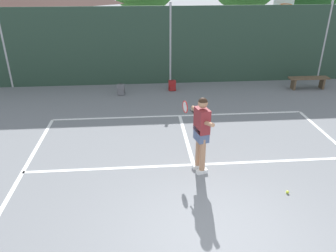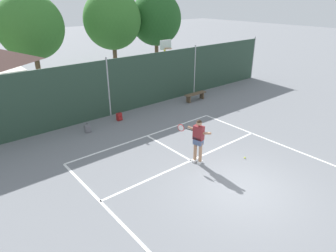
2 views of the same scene
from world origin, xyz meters
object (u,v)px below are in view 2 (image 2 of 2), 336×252
Objects in this scene: tennis_player at (198,138)px; backpack_grey at (87,129)px; courtside_bench at (195,95)px; basketball_hoop at (165,59)px; backpack_red at (119,117)px; tennis_ball at (245,158)px.

tennis_player is 5.95m from backpack_grey.
basketball_hoop is at bearing 99.35° from courtside_bench.
basketball_hoop is 7.67× the size of backpack_grey.
courtside_bench is at bearing -80.65° from basketball_hoop.
backpack_grey is 1.00× the size of backpack_red.
backpack_red reaches higher than tennis_ball.
backpack_red is at bearing 91.03° from tennis_player.
basketball_hoop is 1.91× the size of tennis_player.
tennis_player is at bearing -88.97° from backpack_red.
basketball_hoop is 9.54m from tennis_player.
basketball_hoop is at bearing 70.64° from tennis_ball.
basketball_hoop reaches higher than backpack_red.
courtside_bench is (5.35, 5.56, -0.75)m from tennis_player.
backpack_red is (-0.10, 5.81, -0.92)m from tennis_player.
backpack_grey is at bearing -179.43° from courtside_bench.
tennis_player is 4.01× the size of backpack_red.
backpack_red is (2.00, 0.33, 0.00)m from backpack_grey.
backpack_red is 5.47m from courtside_bench.
basketball_hoop reaches higher than courtside_bench.
courtside_bench is (3.62, 6.60, 0.33)m from tennis_ball.
tennis_ball is (1.74, -1.04, -1.08)m from tennis_player.
basketball_hoop is at bearing 20.18° from backpack_grey.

